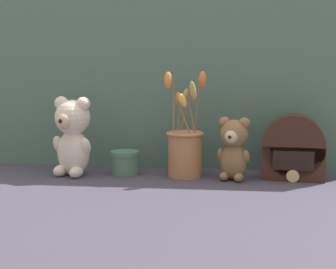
{
  "coord_description": "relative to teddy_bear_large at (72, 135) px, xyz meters",
  "views": [
    {
      "loc": [
        0.19,
        -1.59,
        0.35
      ],
      "look_at": [
        0.0,
        0.02,
        0.14
      ],
      "focal_mm": 55.0,
      "sensor_mm": 36.0,
      "label": 1
    }
  ],
  "objects": [
    {
      "name": "teddy_bear_large",
      "position": [
        0.0,
        0.0,
        0.0
      ],
      "size": [
        0.14,
        0.13,
        0.26
      ],
      "color": "beige",
      "rests_on": "ground"
    },
    {
      "name": "ground_plane",
      "position": [
        0.31,
        0.0,
        -0.13
      ],
      "size": [
        4.0,
        4.0,
        0.0
      ],
      "primitive_type": "plane",
      "color": "#3D3847"
    },
    {
      "name": "flower_vase",
      "position": [
        0.36,
        0.03,
        -0.04
      ],
      "size": [
        0.14,
        0.13,
        0.34
      ],
      "color": "#AD7047",
      "rests_on": "ground"
    },
    {
      "name": "teddy_bear_medium",
      "position": [
        0.51,
        -0.01,
        -0.03
      ],
      "size": [
        0.11,
        0.1,
        0.2
      ],
      "color": "olive",
      "rests_on": "ground"
    },
    {
      "name": "decorative_tin_tall",
      "position": [
        0.16,
        0.04,
        -0.09
      ],
      "size": [
        0.1,
        0.1,
        0.08
      ],
      "color": "#47705B",
      "rests_on": "ground"
    },
    {
      "name": "backdrop_wall",
      "position": [
        0.31,
        0.17,
        0.16
      ],
      "size": [
        1.35,
        0.02,
        0.58
      ],
      "color": "#4C6B5B",
      "rests_on": "ground"
    },
    {
      "name": "vintage_radio",
      "position": [
        0.7,
        0.04,
        -0.05
      ],
      "size": [
        0.2,
        0.13,
        0.2
      ],
      "color": "#381E14",
      "rests_on": "ground"
    }
  ]
}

